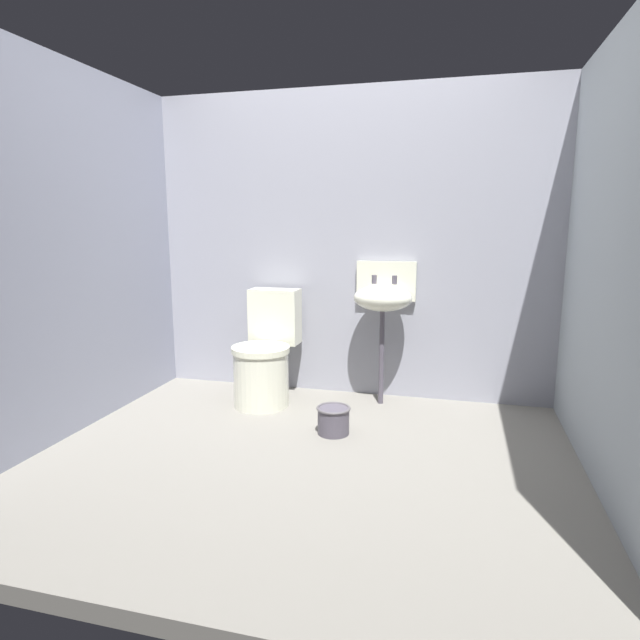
# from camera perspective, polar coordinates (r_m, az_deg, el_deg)

# --- Properties ---
(ground_plane) EXTENTS (3.28, 2.62, 0.08)m
(ground_plane) POSITION_cam_1_polar(r_m,az_deg,el_deg) (3.03, -1.37, -14.86)
(ground_plane) COLOR slate
(wall_back) EXTENTS (3.28, 0.10, 2.18)m
(wall_back) POSITION_cam_1_polar(r_m,az_deg,el_deg) (3.87, 3.32, 8.04)
(wall_back) COLOR #9496A3
(wall_back) RESTS_ON ground
(wall_left) EXTENTS (0.10, 2.42, 2.18)m
(wall_left) POSITION_cam_1_polar(r_m,az_deg,el_deg) (3.54, -25.06, 6.85)
(wall_left) COLOR #8E93A7
(wall_left) RESTS_ON ground
(wall_right) EXTENTS (0.10, 2.42, 2.18)m
(wall_right) POSITION_cam_1_polar(r_m,az_deg,el_deg) (2.83, 29.77, 5.79)
(wall_right) COLOR #8E979E
(wall_right) RESTS_ON ground
(toilet_near_wall) EXTENTS (0.40, 0.59, 0.78)m
(toilet_near_wall) POSITION_cam_1_polar(r_m,az_deg,el_deg) (3.74, -5.92, -4.04)
(toilet_near_wall) COLOR silver
(toilet_near_wall) RESTS_ON ground
(sink) EXTENTS (0.42, 0.35, 0.99)m
(sink) POSITION_cam_1_polar(r_m,az_deg,el_deg) (3.64, 6.86, 2.50)
(sink) COLOR #4E4854
(sink) RESTS_ON ground
(bucket) EXTENTS (0.21, 0.21, 0.17)m
(bucket) POSITION_cam_1_polar(r_m,az_deg,el_deg) (3.23, 1.47, -10.71)
(bucket) COLOR #4E4854
(bucket) RESTS_ON ground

